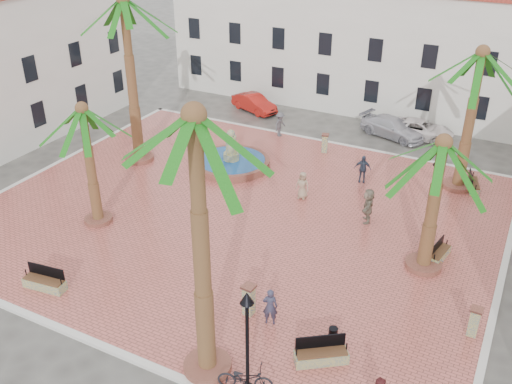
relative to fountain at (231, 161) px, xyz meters
The scene contains 33 objects.
ground 5.64m from the fountain, 56.43° to the right, with size 120.00×120.00×0.00m, color #56544F.
plaza 5.63m from the fountain, 56.43° to the right, with size 26.00×22.00×0.15m, color #C35C52.
kerb_n 7.05m from the fountain, 63.83° to the left, with size 26.30×0.30×0.16m, color silver.
kerb_s 15.99m from the fountain, 78.80° to the right, with size 26.30×0.30×0.16m, color silver.
kerb_e 16.78m from the fountain, 16.20° to the right, with size 0.30×22.30×0.16m, color silver.
kerb_w 10.95m from the fountain, 154.68° to the right, with size 0.30×22.30×0.16m, color silver.
building_north 16.20m from the fountain, 78.54° to the left, with size 30.40×7.40×9.50m.
fountain is the anchor object (origin of this frame).
palm_nw 10.24m from the fountain, 161.93° to the right, with size 5.75×5.75×10.12m.
palm_sw 10.51m from the fountain, 108.09° to the right, with size 4.65×4.65×6.41m.
palm_s 18.56m from the fountain, 63.44° to the right, with size 5.56×5.56×9.95m.
palm_e 14.69m from the fountain, 21.86° to the right, with size 5.31×5.31×6.46m.
palm_ne 14.80m from the fountain, 15.32° to the left, with size 5.47×5.47×8.12m.
bench_s 14.16m from the fountain, 94.65° to the right, with size 1.96×0.81×1.00m.
bench_se 16.74m from the fountain, 49.40° to the right, with size 1.93×1.60×1.02m.
bench_e 13.97m from the fountain, 17.23° to the right, with size 0.76×1.65×0.84m.
bench_ne 14.10m from the fountain, 15.01° to the left, with size 0.94×1.83×0.93m.
lamppost_s 17.82m from the fountain, 58.71° to the right, with size 0.45×0.45×4.17m.
lamppost_e 12.95m from the fountain, 12.00° to the right, with size 0.47×0.47×4.34m.
bollard_se 13.72m from the fountain, 57.60° to the right, with size 0.53×0.53×1.38m.
bollard_n 6.29m from the fountain, 47.02° to the left, with size 0.54×0.54×1.24m.
bollard_e 17.80m from the fountain, 29.41° to the right, with size 0.46×0.46×1.26m.
litter_bin 15.91m from the fountain, 46.69° to the right, with size 0.35×0.35×0.67m, color black.
cyclist_a 14.37m from the fountain, 54.48° to the right, with size 0.59×0.39×1.62m, color #303148.
bicycle_a 17.60m from the fountain, 58.97° to the right, with size 0.67×1.92×1.01m, color black.
pedestrian_fountain_a 5.73m from the fountain, 17.67° to the right, with size 0.76×0.50×1.56m, color #9F8469.
pedestrian_fountain_b 7.92m from the fountain, 12.30° to the left, with size 0.96×0.40×1.64m, color #2C384B.
pedestrian_north 5.77m from the fountain, 84.24° to the left, with size 1.10×0.63×1.71m, color #4E4D53.
pedestrian_east 9.71m from the fountain, 14.93° to the right, with size 1.72×0.55×1.85m, color gray.
car_black 10.16m from the fountain, 108.07° to the left, with size 1.44×3.58×1.22m, color black.
car_red 10.20m from the fountain, 109.68° to the left, with size 1.38×3.97×1.31m, color red.
car_silver 12.00m from the fountain, 52.19° to the left, with size 1.89×4.65×1.35m, color silver.
car_white 13.65m from the fountain, 48.20° to the left, with size 2.08×4.52×1.26m, color white.
Camera 1 is at (12.70, -22.63, 15.30)m, focal length 40.00 mm.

